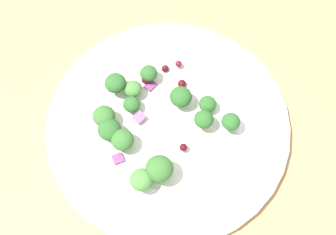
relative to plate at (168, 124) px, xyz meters
The scene contains 25 objects.
ground_plane 4.00cm from the plate, 139.13° to the right, with size 180.00×180.00×2.00cm, color tan.
plate is the anchor object (origin of this frame).
dressing_pool 0.44cm from the plate, 53.13° to the left, with size 16.06×16.06×0.20cm, color white.
broccoli_floret_0 6.82cm from the plate, 163.34° to the left, with size 2.93×2.93×2.97cm.
broccoli_floret_1 5.06cm from the plate, 77.16° to the right, with size 1.99×1.99×2.02cm.
broccoli_floret_2 7.23cm from the plate, 103.85° to the right, with size 2.09×2.09×2.11cm.
broccoli_floret_3 6.88cm from the plate, 95.59° to the left, with size 2.56×2.56×2.59cm.
broccoli_floret_4 4.74cm from the plate, 58.67° to the left, with size 1.95×1.95×1.97cm.
broccoli_floret_5 3.52cm from the plate, 39.52° to the right, with size 2.51×2.51×2.54cm.
broccoli_floret_6 6.32cm from the plate, 13.34° to the left, with size 2.01×2.01×2.04cm.
broccoli_floret_7 7.35cm from the plate, 80.96° to the left, with size 2.51×2.51×2.54cm.
broccoli_floret_8 4.53cm from the plate, 104.66° to the right, with size 2.15×2.15×2.18cm.
broccoli_floret_9 7.58cm from the plate, 47.20° to the left, with size 2.47×2.47×2.50cm.
broccoli_floret_10 6.02cm from the plate, 111.43° to the left, with size 2.48×2.48×2.51cm.
broccoli_floret_11 8.05cm from the plate, 150.81° to the left, with size 2.47×2.47×2.50cm.
broccoli_floret_12 5.67cm from the plate, 39.41° to the left, with size 2.03×2.03×2.06cm.
cranberry_0 4.97cm from the plate, 23.44° to the right, with size 0.99×0.99×0.99cm, color #4C0A14.
cranberry_1 5.90cm from the plate, 18.49° to the left, with size 0.97×0.97×0.97cm, color maroon.
cranberry_2 6.21cm from the plate, 33.50° to the left, with size 0.86×0.86×0.86cm, color #4C0A14.
cranberry_3 6.91cm from the plate, ahead, with size 0.87×0.87×0.87cm, color #4C0A14.
cranberry_4 3.94cm from the plate, 161.79° to the right, with size 0.87×0.87×0.87cm, color #4C0A14.
cranberry_5 7.51cm from the plate, 18.50° to the right, with size 0.81×0.81×0.81cm, color maroon.
onion_bit_0 3.43cm from the plate, 75.59° to the left, with size 1.11×1.20×0.51cm, color #A35B93.
onion_bit_1 5.12cm from the plate, 15.31° to the left, with size 1.27×0.97×0.43cm, color #843D75.
onion_bit_2 7.06cm from the plate, 120.73° to the left, with size 1.07×1.16×0.56cm, color #843D75.
Camera 1 is at (-18.76, 5.51, 49.26)cm, focal length 49.68 mm.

